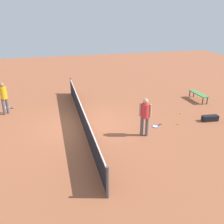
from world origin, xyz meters
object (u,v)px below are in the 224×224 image
object	(u,v)px
tennis_ball_midcourt	(150,113)
courtside_bench	(199,94)
tennis_racket_near_player	(156,126)
player_near_side	(145,114)
tennis_ball_by_net	(181,113)
tennis_racket_far_player	(7,108)
tennis_ball_baseline	(178,124)
tennis_ball_near_player	(150,100)
player_far_side	(4,96)
equipment_bag	(211,118)

from	to	relation	value
tennis_ball_midcourt	courtside_bench	bearing A→B (deg)	-72.86
tennis_racket_near_player	tennis_ball_midcourt	size ratio (longest dim) A/B	9.13
player_near_side	tennis_ball_by_net	xyz separation A→B (m)	(1.81, -2.84, -0.98)
tennis_ball_midcourt	courtside_bench	xyz separation A→B (m)	(1.11, -3.60, 0.38)
tennis_racket_far_player	courtside_bench	world-z (taller)	courtside_bench
tennis_ball_midcourt	tennis_ball_baseline	world-z (taller)	same
tennis_ball_near_player	tennis_ball_baseline	xyz separation A→B (m)	(-3.45, 0.01, 0.00)
tennis_ball_midcourt	courtside_bench	size ratio (longest dim) A/B	0.04
tennis_ball_near_player	tennis_ball_by_net	size ratio (longest dim) A/B	1.00
player_far_side	tennis_ball_near_player	xyz separation A→B (m)	(-0.05, -8.15, -0.98)
tennis_racket_far_player	tennis_ball_midcourt	size ratio (longest dim) A/B	8.82
equipment_bag	tennis_ball_baseline	bearing A→B (deg)	88.74
tennis_racket_far_player	tennis_ball_midcourt	bearing A→B (deg)	-110.54
equipment_bag	tennis_ball_midcourt	bearing A→B (deg)	56.75
player_near_side	tennis_racket_near_player	xyz separation A→B (m)	(0.68, -0.87, -1.00)
tennis_racket_far_player	tennis_ball_baseline	size ratio (longest dim) A/B	8.82
tennis_racket_near_player	equipment_bag	distance (m)	2.89
player_near_side	courtside_bench	distance (m)	5.91
player_near_side	tennis_ball_near_player	xyz separation A→B (m)	(4.07, -2.02, -0.98)
player_far_side	tennis_racket_near_player	xyz separation A→B (m)	(-3.44, -7.01, -1.00)
tennis_ball_near_player	courtside_bench	distance (m)	2.93
tennis_ball_by_net	tennis_racket_near_player	bearing A→B (deg)	119.88
player_far_side	courtside_bench	xyz separation A→B (m)	(-0.77, -10.97, -0.59)
courtside_bench	tennis_racket_near_player	bearing A→B (deg)	123.98
courtside_bench	equipment_bag	distance (m)	2.98
tennis_racket_near_player	courtside_bench	size ratio (longest dim) A/B	0.40
player_far_side	tennis_ball_by_net	xyz separation A→B (m)	(-2.31, -8.98, -0.98)
player_far_side	tennis_racket_far_player	xyz separation A→B (m)	(0.91, 0.09, -1.00)
tennis_racket_far_player	tennis_ball_baseline	bearing A→B (deg)	-118.19
tennis_racket_far_player	tennis_ball_near_player	size ratio (longest dim) A/B	8.82
tennis_ball_near_player	tennis_racket_near_player	bearing A→B (deg)	161.30
player_near_side	tennis_ball_baseline	distance (m)	2.32
tennis_ball_near_player	tennis_ball_midcourt	size ratio (longest dim) A/B	1.00
tennis_racket_near_player	tennis_racket_far_player	xyz separation A→B (m)	(4.35, 7.10, 0.00)
equipment_bag	player_near_side	bearing A→B (deg)	98.82
tennis_ball_by_net	courtside_bench	bearing A→B (deg)	-52.31
tennis_ball_by_net	equipment_bag	bearing A→B (deg)	-143.34
player_far_side	tennis_ball_by_net	bearing A→B (deg)	-104.40
tennis_ball_baseline	tennis_racket_far_player	bearing A→B (deg)	61.81
tennis_racket_near_player	tennis_ball_midcourt	world-z (taller)	tennis_ball_midcourt
player_near_side	courtside_bench	world-z (taller)	player_near_side
tennis_ball_by_net	equipment_bag	world-z (taller)	equipment_bag
player_near_side	tennis_ball_near_player	distance (m)	4.64
player_near_side	tennis_racket_near_player	size ratio (longest dim) A/B	2.82
tennis_ball_baseline	equipment_bag	world-z (taller)	equipment_bag
tennis_ball_near_player	tennis_ball_by_net	distance (m)	2.40
player_near_side	tennis_ball_midcourt	bearing A→B (deg)	-28.80
player_near_side	tennis_racket_far_player	bearing A→B (deg)	51.03
tennis_racket_far_player	tennis_ball_by_net	size ratio (longest dim) A/B	8.82
tennis_ball_by_net	tennis_ball_midcourt	bearing A→B (deg)	75.18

